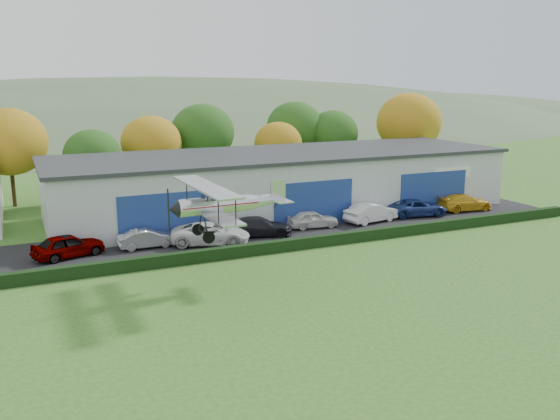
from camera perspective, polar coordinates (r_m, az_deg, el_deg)
name	(u,v)px	position (r m, az deg, el deg)	size (l,w,h in m)	color
ground	(443,344)	(27.82, 15.58, -12.43)	(300.00, 300.00, 0.00)	#2F6520
apron	(297,230)	(46.08, 1.63, -1.96)	(48.00, 9.00, 0.05)	black
hedge	(326,240)	(41.88, 4.53, -2.94)	(46.00, 0.60, 0.80)	black
hangar	(283,182)	(52.54, 0.25, 2.77)	(40.60, 12.60, 5.30)	#B2B7BC
tree_belt	(196,138)	(62.48, -8.15, 6.93)	(75.70, 13.22, 10.12)	#3D2614
distant_hills	(68,178)	(161.40, -19.88, 2.96)	(430.00, 196.00, 56.00)	#4C6642
car_0	(68,246)	(41.26, -19.86, -3.27)	(1.86, 4.63, 1.58)	gray
car_1	(147,238)	(42.09, -12.79, -2.70)	(1.40, 4.01, 1.32)	silver
car_2	(211,233)	(42.19, -6.75, -2.28)	(2.57, 5.57, 1.55)	silver
car_3	(259,226)	(44.15, -2.06, -1.61)	(2.01, 4.93, 1.43)	black
car_4	(313,219)	(46.64, 3.19, -0.89)	(1.63, 4.04, 1.38)	silver
car_5	(371,212)	(49.01, 8.86, -0.24)	(1.69, 4.83, 1.59)	silver
car_6	(417,208)	(52.04, 13.18, 0.23)	(2.38, 5.17, 1.44)	navy
car_7	(465,202)	(55.31, 17.48, 0.72)	(2.07, 5.09, 1.48)	gold
biplane	(224,203)	(33.44, -5.49, 0.69)	(7.13, 8.12, 3.05)	silver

